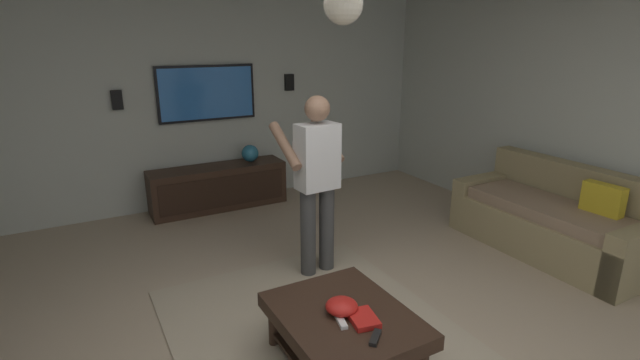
{
  "coord_description": "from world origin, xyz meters",
  "views": [
    {
      "loc": [
        -2.11,
        1.39,
        2.11
      ],
      "look_at": [
        1.06,
        -0.36,
        0.99
      ],
      "focal_mm": 25.97,
      "sensor_mm": 36.0,
      "label": 1
    }
  ],
  "objects_px": {
    "remote_white": "(341,321)",
    "remote_black": "(375,338)",
    "vase_round": "(250,153)",
    "wall_speaker_left": "(289,82)",
    "tv": "(207,93)",
    "bowl": "(342,306)",
    "media_console": "(219,187)",
    "couch": "(553,221)",
    "wall_speaker_right": "(117,100)",
    "book": "(363,319)",
    "person_standing": "(316,176)",
    "coffee_table": "(343,327)"
  },
  "relations": [
    {
      "from": "remote_white",
      "to": "remote_black",
      "type": "distance_m",
      "value": 0.25
    },
    {
      "from": "vase_round",
      "to": "wall_speaker_left",
      "type": "bearing_deg",
      "value": -71.41
    },
    {
      "from": "tv",
      "to": "bowl",
      "type": "distance_m",
      "value": 3.71
    },
    {
      "from": "media_console",
      "to": "tv",
      "type": "bearing_deg",
      "value": -180.0
    },
    {
      "from": "couch",
      "to": "wall_speaker_right",
      "type": "distance_m",
      "value": 4.92
    },
    {
      "from": "book",
      "to": "remote_white",
      "type": "bearing_deg",
      "value": -99.24
    },
    {
      "from": "couch",
      "to": "media_console",
      "type": "distance_m",
      "value": 3.87
    },
    {
      "from": "book",
      "to": "vase_round",
      "type": "distance_m",
      "value": 3.55
    },
    {
      "from": "couch",
      "to": "person_standing",
      "type": "height_order",
      "value": "person_standing"
    },
    {
      "from": "remote_white",
      "to": "remote_black",
      "type": "relative_size",
      "value": 1.0
    },
    {
      "from": "vase_round",
      "to": "wall_speaker_right",
      "type": "relative_size",
      "value": 1.0
    },
    {
      "from": "coffee_table",
      "to": "tv",
      "type": "distance_m",
      "value": 3.76
    },
    {
      "from": "bowl",
      "to": "vase_round",
      "type": "distance_m",
      "value": 3.42
    },
    {
      "from": "couch",
      "to": "media_console",
      "type": "bearing_deg",
      "value": -47.69
    },
    {
      "from": "coffee_table",
      "to": "tv",
      "type": "height_order",
      "value": "tv"
    },
    {
      "from": "tv",
      "to": "person_standing",
      "type": "height_order",
      "value": "tv"
    },
    {
      "from": "coffee_table",
      "to": "tv",
      "type": "xyz_separation_m",
      "value": [
        3.58,
        -0.19,
        1.14
      ]
    },
    {
      "from": "tv",
      "to": "wall_speaker_left",
      "type": "distance_m",
      "value": 1.15
    },
    {
      "from": "person_standing",
      "to": "wall_speaker_left",
      "type": "xyz_separation_m",
      "value": [
        2.35,
        -0.85,
        0.59
      ]
    },
    {
      "from": "tv",
      "to": "book",
      "type": "distance_m",
      "value": 3.85
    },
    {
      "from": "tv",
      "to": "person_standing",
      "type": "xyz_separation_m",
      "value": [
        -2.33,
        -0.29,
        -0.51
      ]
    },
    {
      "from": "person_standing",
      "to": "coffee_table",
      "type": "bearing_deg",
      "value": 155.5
    },
    {
      "from": "media_console",
      "to": "tv",
      "type": "xyz_separation_m",
      "value": [
        0.24,
        0.0,
        1.16
      ]
    },
    {
      "from": "book",
      "to": "couch",
      "type": "bearing_deg",
      "value": 113.55
    },
    {
      "from": "bowl",
      "to": "media_console",
      "type": "bearing_deg",
      "value": -3.38
    },
    {
      "from": "couch",
      "to": "tv",
      "type": "height_order",
      "value": "tv"
    },
    {
      "from": "coffee_table",
      "to": "remote_white",
      "type": "bearing_deg",
      "value": 140.28
    },
    {
      "from": "tv",
      "to": "media_console",
      "type": "bearing_deg",
      "value": 0.0
    },
    {
      "from": "tv",
      "to": "remote_black",
      "type": "relative_size",
      "value": 8.15
    },
    {
      "from": "person_standing",
      "to": "book",
      "type": "distance_m",
      "value": 1.53
    },
    {
      "from": "coffee_table",
      "to": "wall_speaker_right",
      "type": "distance_m",
      "value": 3.86
    },
    {
      "from": "bowl",
      "to": "wall_speaker_left",
      "type": "bearing_deg",
      "value": -20.49
    },
    {
      "from": "couch",
      "to": "bowl",
      "type": "relative_size",
      "value": 9.02
    },
    {
      "from": "bowl",
      "to": "remote_black",
      "type": "relative_size",
      "value": 1.41
    },
    {
      "from": "wall_speaker_left",
      "to": "media_console",
      "type": "bearing_deg",
      "value": 102.53
    },
    {
      "from": "coffee_table",
      "to": "remote_black",
      "type": "bearing_deg",
      "value": -176.55
    },
    {
      "from": "bowl",
      "to": "book",
      "type": "height_order",
      "value": "bowl"
    },
    {
      "from": "media_console",
      "to": "wall_speaker_left",
      "type": "relative_size",
      "value": 7.73
    },
    {
      "from": "media_console",
      "to": "vase_round",
      "type": "relative_size",
      "value": 7.73
    },
    {
      "from": "coffee_table",
      "to": "book",
      "type": "relative_size",
      "value": 4.55
    },
    {
      "from": "coffee_table",
      "to": "wall_speaker_right",
      "type": "xyz_separation_m",
      "value": [
        3.59,
        0.86,
        1.12
      ]
    },
    {
      "from": "media_console",
      "to": "remote_black",
      "type": "xyz_separation_m",
      "value": [
        -3.66,
        0.17,
        0.14
      ]
    },
    {
      "from": "couch",
      "to": "vase_round",
      "type": "height_order",
      "value": "couch"
    },
    {
      "from": "media_console",
      "to": "wall_speaker_left",
      "type": "distance_m",
      "value": 1.71
    },
    {
      "from": "wall_speaker_left",
      "to": "remote_white",
      "type": "bearing_deg",
      "value": 159.15
    },
    {
      "from": "remote_white",
      "to": "vase_round",
      "type": "relative_size",
      "value": 0.68
    },
    {
      "from": "media_console",
      "to": "wall_speaker_right",
      "type": "distance_m",
      "value": 1.57
    },
    {
      "from": "wall_speaker_right",
      "to": "couch",
      "type": "bearing_deg",
      "value": -130.62
    },
    {
      "from": "remote_white",
      "to": "wall_speaker_left",
      "type": "height_order",
      "value": "wall_speaker_left"
    },
    {
      "from": "person_standing",
      "to": "wall_speaker_left",
      "type": "bearing_deg",
      "value": -23.63
    }
  ]
}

